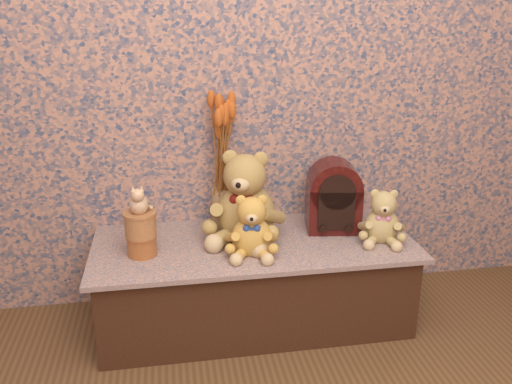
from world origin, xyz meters
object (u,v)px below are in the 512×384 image
at_px(teddy_small, 383,213).
at_px(cathedral_radio, 334,196).
at_px(biscuit_tin_lower, 142,245).
at_px(cat_figurine, 138,198).
at_px(teddy_large, 246,191).
at_px(teddy_medium, 252,222).
at_px(ceramic_vase, 224,208).

distance_m(teddy_small, cathedral_radio, 0.23).
distance_m(biscuit_tin_lower, cat_figurine, 0.20).
relative_size(teddy_large, biscuit_tin_lower, 3.55).
relative_size(teddy_medium, ceramic_vase, 1.49).
bearing_deg(teddy_medium, biscuit_tin_lower, -177.67).
relative_size(teddy_medium, cat_figurine, 2.20).
bearing_deg(ceramic_vase, teddy_medium, -74.34).
xyz_separation_m(teddy_large, cathedral_radio, (0.39, 0.02, -0.05)).
distance_m(ceramic_vase, biscuit_tin_lower, 0.43).
distance_m(teddy_medium, ceramic_vase, 0.30).
distance_m(teddy_large, ceramic_vase, 0.19).
bearing_deg(teddy_medium, cat_figurine, -177.67).
bearing_deg(cat_figurine, biscuit_tin_lower, 0.00).
bearing_deg(ceramic_vase, cathedral_radio, -12.56).
relative_size(teddy_medium, cathedral_radio, 0.84).
xyz_separation_m(teddy_large, biscuit_tin_lower, (-0.44, -0.11, -0.16)).
bearing_deg(teddy_medium, cathedral_radio, 33.15).
relative_size(ceramic_vase, biscuit_tin_lower, 1.54).
xyz_separation_m(teddy_large, teddy_medium, (-0.00, -0.16, -0.07)).
bearing_deg(ceramic_vase, teddy_large, -56.91).
bearing_deg(teddy_small, ceramic_vase, 175.65).
height_order(cathedral_radio, ceramic_vase, cathedral_radio).
xyz_separation_m(cathedral_radio, ceramic_vase, (-0.47, 0.11, -0.07)).
bearing_deg(cathedral_radio, teddy_medium, -147.25).
xyz_separation_m(teddy_medium, cat_figurine, (-0.44, 0.05, 0.11)).
bearing_deg(cathedral_radio, teddy_large, -168.66).
bearing_deg(teddy_large, ceramic_vase, 145.60).
height_order(teddy_medium, cat_figurine, cat_figurine).
xyz_separation_m(teddy_large, ceramic_vase, (-0.08, 0.12, -0.12)).
bearing_deg(teddy_small, biscuit_tin_lower, -164.02).
bearing_deg(teddy_medium, teddy_small, 11.72).
distance_m(teddy_small, biscuit_tin_lower, 1.00).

